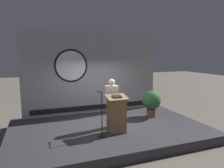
{
  "coord_description": "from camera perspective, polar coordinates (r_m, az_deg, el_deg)",
  "views": [
    {
      "loc": [
        -2.24,
        -6.31,
        2.73
      ],
      "look_at": [
        0.05,
        -0.19,
        1.77
      ],
      "focal_mm": 33.1,
      "sensor_mm": 36.0,
      "label": 1
    }
  ],
  "objects": [
    {
      "name": "ground_plane",
      "position": [
        7.23,
        -0.89,
        -13.82
      ],
      "size": [
        40.0,
        40.0,
        0.0
      ],
      "primitive_type": "plane",
      "color": "#6B6056"
    },
    {
      "name": "stage_platform",
      "position": [
        7.17,
        -0.89,
        -12.71
      ],
      "size": [
        6.4,
        4.0,
        0.3
      ],
      "primitive_type": "cube",
      "color": "#333338",
      "rests_on": "ground"
    },
    {
      "name": "banner_display",
      "position": [
        8.49,
        -5.27,
        3.05
      ],
      "size": [
        5.59,
        0.12,
        3.31
      ],
      "color": "#9E9EA3",
      "rests_on": "stage_platform"
    },
    {
      "name": "podium",
      "position": [
        6.43,
        1.26,
        -8.36
      ],
      "size": [
        0.64,
        0.5,
        1.18
      ],
      "color": "olive",
      "rests_on": "stage_platform"
    },
    {
      "name": "speaker_person",
      "position": [
        6.8,
        -0.11,
        -5.26
      ],
      "size": [
        0.4,
        0.26,
        1.62
      ],
      "color": "black",
      "rests_on": "stage_platform"
    },
    {
      "name": "microphone_stand",
      "position": [
        6.21,
        -2.93,
        -10.1
      ],
      "size": [
        0.24,
        0.5,
        1.35
      ],
      "color": "black",
      "rests_on": "stage_platform"
    },
    {
      "name": "potted_plant",
      "position": [
        8.17,
        10.88,
        -4.71
      ],
      "size": [
        0.72,
        0.72,
        1.01
      ],
      "color": "brown",
      "rests_on": "stage_platform"
    }
  ]
}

